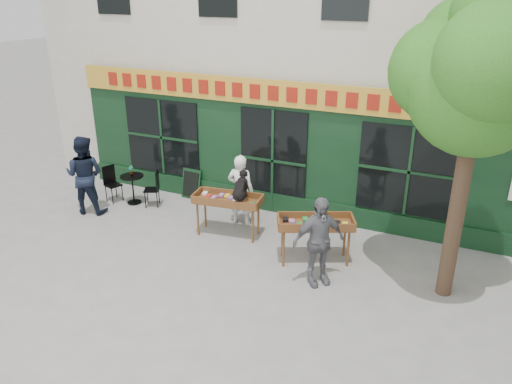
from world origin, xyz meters
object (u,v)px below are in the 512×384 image
book_cart_right (316,225)px  man_right (318,241)px  book_cart_center (228,202)px  woman (241,190)px  dog (241,185)px  bistro_table (132,184)px  man_left (85,175)px

book_cart_right → man_right: 0.81m
book_cart_center → woman: 0.65m
book_cart_center → dog: dog is taller
book_cart_right → bistro_table: (-5.23, 0.87, -0.28)m
book_cart_right → book_cart_center: bearing=147.1°
woman → book_cart_right: 2.36m
man_left → woman: bearing=178.7°
man_right → book_cart_center: bearing=112.0°
dog → man_right: man_right is taller
book_cart_right → man_left: bearing=155.6°
book_cart_center → book_cart_right: size_ratio=0.97×
book_cart_center → dog: 0.59m
book_cart_center → bistro_table: book_cart_center is taller
man_left → book_cart_center: bearing=169.2°
bistro_table → man_right: bearing=-16.3°
book_cart_center → dog: bearing=-15.6°
man_left → bistro_table: bearing=-143.9°
woman → man_left: man_left is taller
bistro_table → woman: bearing=1.7°
book_cart_center → man_left: bearing=177.7°
man_right → book_cart_right: bearing=67.1°
man_right → bistro_table: 5.78m
man_right → man_left: man_left is taller
dog → woman: (-0.35, 0.70, -0.43)m
book_cart_center → bistro_table: (-3.08, 0.56, -0.28)m
dog → man_left: bearing=176.5°
woman → book_cart_center: bearing=82.5°
dog → man_right: bearing=-33.1°
book_cart_right → bistro_table: size_ratio=2.13×
woman → man_right: 2.99m
book_cart_right → bistro_table: book_cart_right is taller
book_cart_center → book_cart_right: same height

